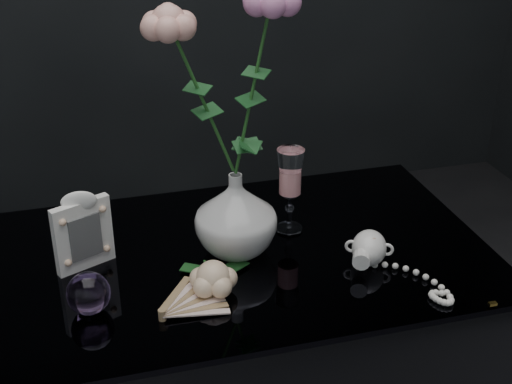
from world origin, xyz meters
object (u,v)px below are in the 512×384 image
object	(u,v)px
wine_glass	(290,191)
picture_frame	(82,230)
paperweight	(88,293)
loose_rose	(213,278)
pearl_jar	(369,246)
vase	(236,214)

from	to	relation	value
wine_glass	picture_frame	size ratio (longest dim) A/B	1.13
picture_frame	paperweight	bearing A→B (deg)	-114.86
picture_frame	loose_rose	xyz separation A→B (m)	(0.21, -0.15, -0.05)
wine_glass	loose_rose	bearing A→B (deg)	-137.77
pearl_jar	picture_frame	bearing A→B (deg)	-167.76
loose_rose	pearl_jar	size ratio (longest dim) A/B	0.79
vase	pearl_jar	bearing A→B (deg)	-23.98
picture_frame	pearl_jar	world-z (taller)	picture_frame
vase	pearl_jar	xyz separation A→B (m)	(0.23, -0.10, -0.05)
picture_frame	paperweight	distance (m)	0.15
wine_glass	paperweight	distance (m)	0.45
vase	paperweight	distance (m)	0.31
vase	paperweight	bearing A→B (deg)	-156.77
wine_glass	picture_frame	world-z (taller)	wine_glass
paperweight	picture_frame	bearing A→B (deg)	89.01
paperweight	loose_rose	size ratio (longest dim) A/B	0.40
vase	picture_frame	size ratio (longest dim) A/B	1.04
wine_glass	picture_frame	distance (m)	0.41
picture_frame	pearl_jar	distance (m)	0.53
vase	picture_frame	distance (m)	0.28
wine_glass	loose_rose	size ratio (longest dim) A/B	0.95
wine_glass	pearl_jar	world-z (taller)	wine_glass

